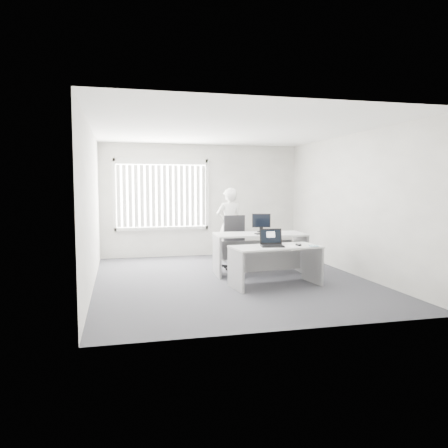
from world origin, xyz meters
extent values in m
plane|color=#404046|center=(0.00, 0.00, 0.00)|extent=(6.00, 6.00, 0.00)
cube|color=silver|center=(0.00, 3.00, 1.40)|extent=(5.00, 0.02, 2.80)
cube|color=silver|center=(0.00, -3.00, 1.40)|extent=(5.00, 0.02, 2.80)
cube|color=silver|center=(-2.50, 0.00, 1.40)|extent=(0.02, 6.00, 2.80)
cube|color=silver|center=(2.50, 0.00, 1.40)|extent=(0.02, 6.00, 2.80)
cube|color=white|center=(0.00, 0.00, 2.80)|extent=(5.00, 6.00, 0.02)
cube|color=silver|center=(-1.00, 2.96, 1.55)|extent=(2.32, 0.06, 1.76)
cube|color=silver|center=(0.63, -0.69, 0.70)|extent=(1.63, 0.91, 0.03)
cube|color=gray|center=(-0.12, -0.79, 0.34)|extent=(0.12, 0.67, 0.68)
cube|color=gray|center=(1.38, -0.60, 0.34)|extent=(0.12, 0.67, 0.68)
cube|color=silver|center=(0.70, 0.40, 0.80)|extent=(1.83, 0.92, 0.03)
cube|color=gray|center=(-0.17, 0.44, 0.39)|extent=(0.08, 0.77, 0.78)
cube|color=gray|center=(1.57, 0.36, 0.39)|extent=(0.08, 0.77, 0.78)
cylinder|color=black|center=(0.41, 1.02, 0.04)|extent=(0.68, 0.68, 0.09)
cylinder|color=black|center=(0.41, 1.02, 0.25)|extent=(0.07, 0.07, 0.49)
cube|color=black|center=(0.41, 1.02, 0.49)|extent=(0.52, 0.52, 0.07)
cube|color=black|center=(0.39, 1.24, 0.84)|extent=(0.47, 0.09, 0.59)
imported|color=white|center=(0.48, 2.00, 0.86)|extent=(0.67, 0.47, 1.72)
cube|color=white|center=(0.95, -0.75, 0.71)|extent=(0.39, 0.34, 0.00)
cube|color=white|center=(1.28, -0.87, 0.72)|extent=(0.20, 0.24, 0.01)
cube|color=black|center=(0.76, 0.28, 0.83)|extent=(0.42, 0.22, 0.02)
camera|label=1|loc=(-2.05, -7.88, 1.77)|focal=35.00mm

